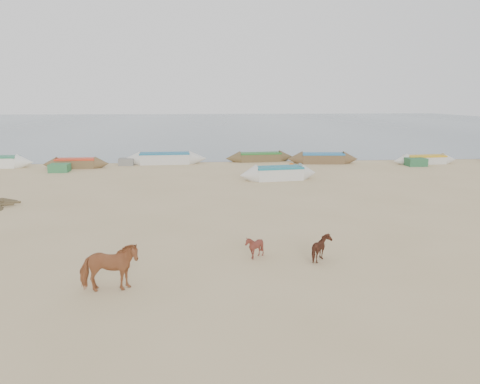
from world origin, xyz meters
The scene contains 8 objects.
ground centered at (0.00, 0.00, 0.00)m, with size 140.00×140.00×0.00m, color tan.
sea centered at (0.00, 82.00, 0.01)m, with size 160.00×160.00×0.00m, color slate.
cow_adult centered at (-4.49, -5.00, 0.71)m, with size 0.77×1.68×1.42m, color #9B5832.
calf_front centered at (-0.07, -2.59, 0.41)m, with size 0.66×0.74×0.82m, color #5A241C.
calf_right centered at (2.18, -3.06, 0.44)m, with size 0.87×0.74×0.88m, color #4F2819.
near_canoe centered at (3.35, 12.84, 0.45)m, with size 5.33×1.40×0.89m, color beige, non-canonical shape.
waterline_canoes centered at (-1.28, 20.58, 0.42)m, with size 57.34×4.43×0.95m.
beach_clutter centered at (4.79, 18.96, 0.30)m, with size 46.66×4.34×0.64m.
Camera 1 is at (-1.86, -17.82, 5.43)m, focal length 35.00 mm.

